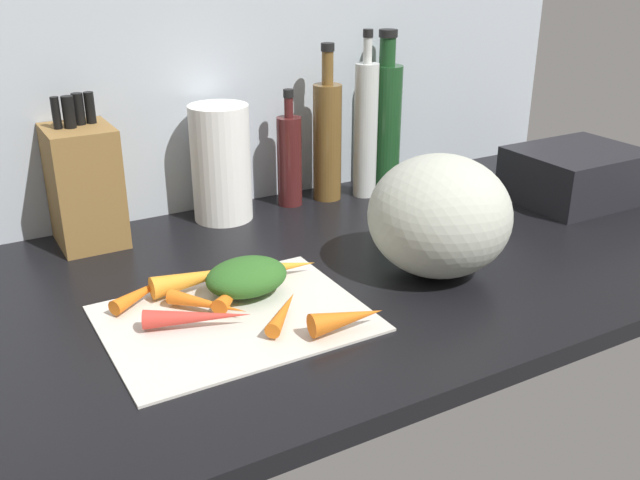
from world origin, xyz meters
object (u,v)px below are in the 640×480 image
carrot_4 (146,290)px  dish_rack (576,175)px  carrot_7 (202,277)px  bottle_3 (385,121)px  bottle_0 (290,159)px  carrot_0 (284,311)px  knife_block (84,185)px  bottle_2 (366,129)px  carrot_1 (197,317)px  carrot_3 (282,267)px  carrot_2 (233,292)px  cutting_board (235,317)px  paper_towel_roll (221,163)px  winter_squash (439,216)px  carrot_5 (348,318)px  bottle_1 (327,139)px  carrot_6 (208,304)px

carrot_4 → dish_rack: 94.53cm
dish_rack → carrot_7: bearing=-178.6°
bottle_3 → dish_rack: bottle_3 is taller
bottle_0 → carrot_0: bearing=-118.5°
knife_block → bottle_0: bearing=0.2°
bottle_2 → dish_rack: bottle_2 is taller
carrot_1 → dish_rack: (90.69, 13.39, 3.28)cm
carrot_3 → carrot_7: size_ratio=0.70×
carrot_2 → bottle_0: size_ratio=0.43×
carrot_2 → bottle_3: 66.77cm
cutting_board → paper_towel_roll: 43.76cm
winter_squash → bottle_2: size_ratio=0.67×
carrot_4 → carrot_2: bearing=-33.3°
carrot_5 → bottle_2: bearing=54.8°
knife_block → cutting_board: bearing=-74.3°
carrot_0 → paper_towel_roll: 46.13cm
carrot_0 → carrot_2: 9.92cm
carrot_2 → paper_towel_roll: bearing=69.6°
carrot_4 → knife_block: (-1.72, 28.36, 9.18)cm
carrot_5 → winter_squash: size_ratio=0.47×
carrot_3 → dish_rack: (72.56, 4.17, 3.32)cm
bottle_2 → carrot_3: bearing=-140.3°
carrot_3 → bottle_3: 55.93cm
knife_block → bottle_2: 58.61cm
carrot_4 → bottle_2: bearing=24.4°
carrot_7 → bottle_2: (47.85, 26.75, 12.22)cm
carrot_4 → knife_block: size_ratio=0.49×
knife_block → bottle_1: bearing=-0.4°
carrot_1 → carrot_5: carrot_5 is taller
carrot_6 → carrot_5: bearing=-44.3°
carrot_3 → cutting_board: bearing=-144.4°
bottle_3 → bottle_1: bearing=-171.7°
knife_block → bottle_0: knife_block is taller
carrot_6 → bottle_0: (33.21, 37.41, 7.84)cm
dish_rack → carrot_5: bearing=-161.2°
bottle_0 → bottle_3: bearing=4.3°
cutting_board → bottle_2: bottle_2 is taller
carrot_7 → winter_squash: bearing=-18.6°
carrot_7 → dish_rack: size_ratio=0.63×
bottle_0 → carrot_6: bearing=-131.6°
carrot_1 → carrot_2: size_ratio=1.45×
winter_squash → knife_block: bearing=138.7°
winter_squash → paper_towel_roll: 46.37cm
carrot_3 → bottle_0: bearing=60.5°
carrot_5 → bottle_1: 59.16cm
bottle_1 → carrot_6: bearing=-138.7°
carrot_2 → carrot_6: carrot_2 is taller
carrot_1 → bottle_3: bearing=35.0°
cutting_board → bottle_0: (30.23, 40.45, 9.41)cm
carrot_3 → bottle_2: bottle_2 is taller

